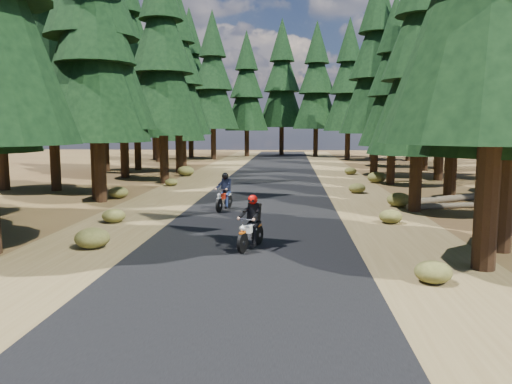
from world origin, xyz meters
TOP-DOWN VIEW (x-y plane):
  - ground at (0.00, 0.00)m, footprint 120.00×120.00m
  - road at (0.00, 5.00)m, footprint 6.00×100.00m
  - shoulder_l at (-4.60, 5.00)m, footprint 3.20×100.00m
  - shoulder_r at (4.60, 5.00)m, footprint 3.20×100.00m
  - pine_forest at (-0.02, 21.05)m, footprint 34.59×55.08m
  - log_near at (8.92, 7.56)m, footprint 5.09×3.37m
  - log_far at (7.85, 5.36)m, footprint 4.04×1.28m
  - understory_shrubs at (0.70, 7.94)m, footprint 14.37×31.08m
  - rider_lead at (0.11, -2.11)m, footprint 1.00×1.70m
  - rider_follow at (-1.47, 4.20)m, footprint 0.87×1.74m

SIDE VIEW (x-z plane):
  - ground at x=0.00m, z-range 0.00..0.00m
  - shoulder_l at x=-4.60m, z-range 0.00..0.01m
  - shoulder_r at x=4.60m, z-range 0.00..0.01m
  - road at x=0.00m, z-range 0.00..0.01m
  - log_far at x=7.85m, z-range 0.00..0.24m
  - log_near at x=8.92m, z-range 0.00..0.32m
  - understory_shrubs at x=0.70m, z-range -0.06..0.63m
  - rider_lead at x=0.11m, z-range -0.24..1.22m
  - rider_follow at x=-1.47m, z-range -0.24..1.25m
  - pine_forest at x=-0.02m, z-range -0.27..16.05m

